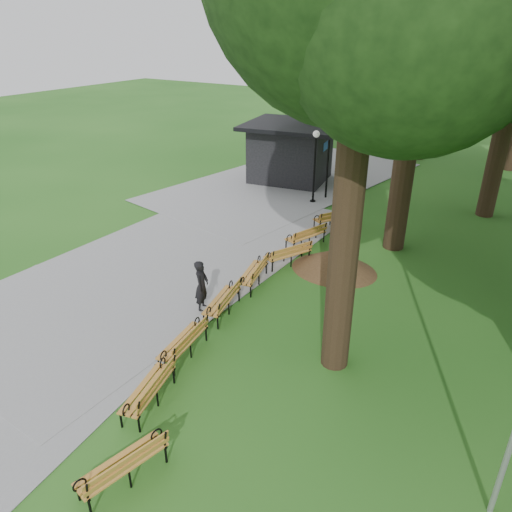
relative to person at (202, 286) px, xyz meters
The scene contains 14 objects.
ground 1.44m from the person, 51.43° to the right, with size 100.00×100.00×0.00m, color #25611B.
path 3.95m from the person, 147.53° to the left, with size 12.00×38.00×0.06m, color gray.
person is the anchor object (origin of this frame).
kiosk 13.91m from the person, 107.23° to the left, with size 5.10×4.44×3.19m, color black, non-canonical shape.
lamp_post 10.84m from the person, 97.55° to the left, with size 0.32×0.32×3.49m.
dirt_mound 5.15m from the person, 62.45° to the left, with size 2.59×2.59×0.81m, color #47301C.
bench_0 6.23m from the person, 66.39° to the right, with size 1.90×0.64×0.88m, color #C67F2D, non-canonical shape.
bench_1 4.19m from the person, 69.59° to the right, with size 1.90×0.64×0.88m, color #C67F2D, non-canonical shape.
bench_2 2.33m from the person, 65.02° to the right, with size 1.90×0.64×0.88m, color #C67F2D, non-canonical shape.
bench_3 0.75m from the person, 11.95° to the left, with size 1.90×0.64×0.88m, color #C67F2D, non-canonical shape.
bench_4 2.21m from the person, 77.62° to the left, with size 1.90×0.64×0.88m, color #C67F2D, non-canonical shape.
bench_5 4.13m from the person, 79.33° to the left, with size 1.90×0.64×0.88m, color #C67F2D, non-canonical shape.
bench_6 5.90m from the person, 84.46° to the left, with size 1.90×0.64×0.88m, color #C67F2D, non-canonical shape.
bench_7 8.24m from the person, 84.91° to the left, with size 1.90×0.64×0.88m, color #C67F2D, non-canonical shape.
Camera 1 is at (7.31, -8.90, 7.98)m, focal length 33.71 mm.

